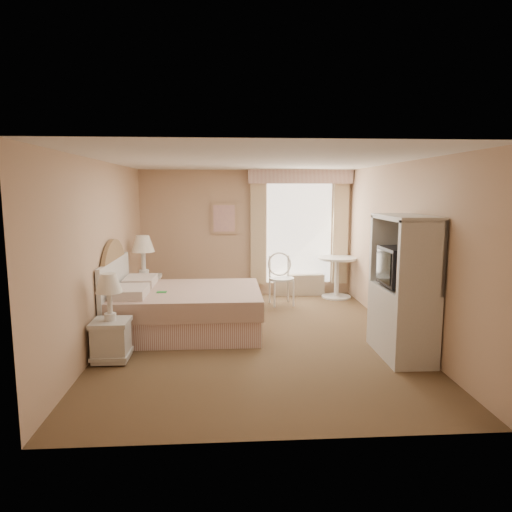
{
  "coord_description": "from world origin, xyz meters",
  "views": [
    {
      "loc": [
        -0.41,
        -6.33,
        2.1
      ],
      "look_at": [
        0.02,
        0.3,
        1.14
      ],
      "focal_mm": 32.0,
      "sensor_mm": 36.0,
      "label": 1
    }
  ],
  "objects": [
    {
      "name": "room",
      "position": [
        0.0,
        0.0,
        1.25
      ],
      "size": [
        4.21,
        5.51,
        2.51
      ],
      "color": "brown",
      "rests_on": "ground"
    },
    {
      "name": "window",
      "position": [
        1.05,
        2.65,
        1.34
      ],
      "size": [
        2.05,
        0.22,
        2.51
      ],
      "color": "white",
      "rests_on": "room"
    },
    {
      "name": "framed_art",
      "position": [
        -0.45,
        2.71,
        1.55
      ],
      "size": [
        0.52,
        0.04,
        0.62
      ],
      "color": "tan",
      "rests_on": "room"
    },
    {
      "name": "bed",
      "position": [
        -1.12,
        0.33,
        0.36
      ],
      "size": [
        2.16,
        1.7,
        1.51
      ],
      "color": "tan",
      "rests_on": "room"
    },
    {
      "name": "nightstand_near",
      "position": [
        -1.84,
        -0.8,
        0.41
      ],
      "size": [
        0.45,
        0.45,
        1.09
      ],
      "color": "silver",
      "rests_on": "room"
    },
    {
      "name": "nightstand_far",
      "position": [
        -1.84,
        1.54,
        0.5
      ],
      "size": [
        0.54,
        0.54,
        1.31
      ],
      "color": "silver",
      "rests_on": "room"
    },
    {
      "name": "round_table",
      "position": [
        1.75,
        2.35,
        0.54
      ],
      "size": [
        0.76,
        0.76,
        0.81
      ],
      "color": "silver",
      "rests_on": "room"
    },
    {
      "name": "cafe_chair",
      "position": [
        0.59,
        1.93,
        0.56
      ],
      "size": [
        0.53,
        0.53,
        0.96
      ],
      "rotation": [
        0.0,
        0.0,
        0.15
      ],
      "color": "silver",
      "rests_on": "room"
    },
    {
      "name": "armoire",
      "position": [
        1.81,
        -0.84,
        0.75
      ],
      "size": [
        0.54,
        1.08,
        1.8
      ],
      "color": "silver",
      "rests_on": "room"
    }
  ]
}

